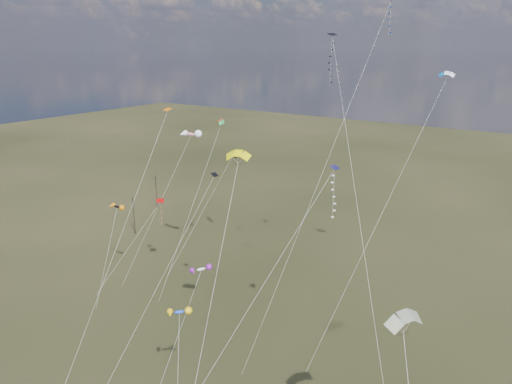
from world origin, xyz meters
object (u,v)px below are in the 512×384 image
Objects in this scene: utility_pole_near at (134,215)px; novelty_black_orange at (117,207)px; diamond_black_high at (335,82)px; utility_pole_far at (156,191)px; parafoil_yellow at (237,155)px.

novelty_black_orange is (12.98, -14.14, 8.52)m from utility_pole_near.
diamond_black_high is 2.91× the size of novelty_black_orange.
diamond_black_high reaches higher than novelty_black_orange.
utility_pole_far is at bearing 126.70° from novelty_black_orange.
parafoil_yellow is (-2.07, -16.72, -5.90)m from diamond_black_high.
novelty_black_orange is at bearing 162.72° from parafoil_yellow.
parafoil_yellow reaches higher than novelty_black_orange.
novelty_black_orange is at bearing -47.46° from utility_pole_near.
utility_pole_near is at bearing 171.31° from diamond_black_high.
diamond_black_high is (45.84, -7.01, 28.65)m from utility_pole_near.
utility_pole_near is 16.12m from utility_pole_far.
novelty_black_orange is at bearing -53.30° from utility_pole_far.
utility_pole_near is 21.00m from novelty_black_orange.
utility_pole_far is 0.61× the size of novelty_black_orange.
utility_pole_far is 36.12m from novelty_black_orange.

